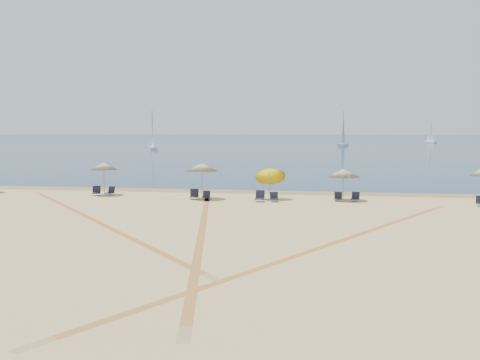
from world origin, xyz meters
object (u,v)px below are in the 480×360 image
object	(u,v)px
sailboat_1	(343,136)
sailboat_2	(431,136)
chair_3	(111,191)
chair_5	(206,196)
sailboat_0	(153,138)
umbrella_2	(202,167)
chair_10	(480,201)
umbrella_1	(104,166)
chair_4	(194,195)
chair_6	(260,197)
umbrella_4	(343,173)
chair_8	(338,197)
chair_2	(96,191)
chair_9	(355,197)
chair_7	(274,197)
umbrella_3	(270,173)

from	to	relation	value
sailboat_1	sailboat_2	bearing A→B (deg)	65.54
chair_3	chair_5	world-z (taller)	chair_3
sailboat_0	sailboat_1	distance (m)	55.62
umbrella_2	chair_10	size ratio (longest dim) A/B	3.60
sailboat_1	umbrella_1	bearing A→B (deg)	-86.31
chair_3	chair_10	world-z (taller)	same
chair_4	chair_6	bearing A→B (deg)	-15.28
umbrella_4	chair_8	xyz separation A→B (m)	(-0.35, -0.72, -1.62)
sailboat_1	chair_10	bearing A→B (deg)	-73.46
sailboat_0	sailboat_2	world-z (taller)	sailboat_0
chair_8	umbrella_2	bearing A→B (deg)	-179.24
chair_2	chair_5	bearing A→B (deg)	-25.60
umbrella_1	chair_5	xyz separation A→B (m)	(8.26, -1.55, -1.90)
umbrella_1	chair_4	world-z (taller)	umbrella_1
chair_5	sailboat_2	xyz separation A→B (m)	(43.80, 156.68, 2.08)
chair_3	chair_2	bearing A→B (deg)	-144.92
chair_6	sailboat_0	world-z (taller)	sailboat_0
sailboat_0	chair_5	bearing A→B (deg)	-93.72
chair_8	sailboat_2	distance (m)	159.92
umbrella_1	umbrella_4	bearing A→B (deg)	-0.83
umbrella_2	chair_9	world-z (taller)	umbrella_2
umbrella_2	umbrella_4	size ratio (longest dim) A/B	1.13
umbrella_4	chair_2	distance (m)	18.19
chair_9	chair_10	size ratio (longest dim) A/B	1.01
umbrella_4	sailboat_0	xyz separation A→B (m)	(-41.71, 84.49, 0.90)
chair_10	chair_8	bearing A→B (deg)	-173.50
chair_3	chair_4	distance (m)	6.92
umbrella_4	sailboat_1	size ratio (longest dim) A/B	0.23
sailboat_0	sailboat_2	size ratio (longest dim) A/B	1.19
umbrella_4	chair_9	bearing A→B (deg)	-37.03
umbrella_2	sailboat_0	xyz separation A→B (m)	(-31.77, 85.21, 0.54)
chair_5	chair_8	xyz separation A→B (m)	(9.16, 0.58, 0.01)
chair_7	sailboat_2	distance (m)	161.85
chair_10	umbrella_4	bearing A→B (deg)	-178.39
umbrella_2	chair_9	distance (m)	10.93
chair_4	chair_9	size ratio (longest dim) A/B	1.10
chair_3	chair_6	xyz separation A→B (m)	(11.50, -1.73, 0.04)
sailboat_0	chair_4	bearing A→B (deg)	-94.23
umbrella_4	sailboat_2	world-z (taller)	sailboat_2
chair_2	chair_8	size ratio (longest dim) A/B	1.35
chair_2	chair_7	size ratio (longest dim) A/B	1.19
sailboat_1	umbrella_2	bearing A→B (deg)	-82.49
chair_2	sailboat_0	xyz separation A→B (m)	(-23.60, 84.83, 2.48)
sailboat_0	sailboat_2	bearing A→B (deg)	18.71
chair_10	sailboat_0	xyz separation A→B (m)	(-50.39, 86.05, 2.51)
umbrella_1	umbrella_3	bearing A→B (deg)	-2.54
sailboat_0	sailboat_2	distance (m)	103.95
umbrella_3	chair_10	bearing A→B (deg)	-5.21
umbrella_3	chair_2	xyz separation A→B (m)	(-13.03, -0.04, -1.54)
chair_4	sailboat_1	world-z (taller)	sailboat_1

